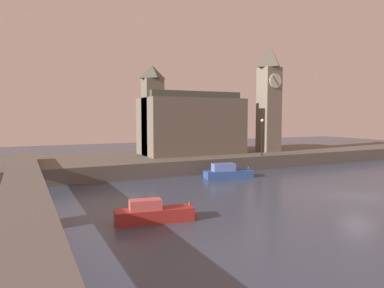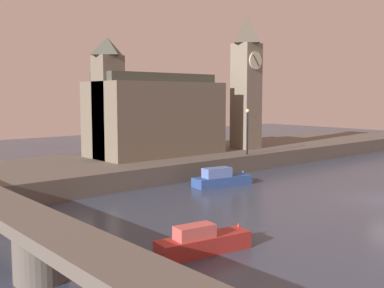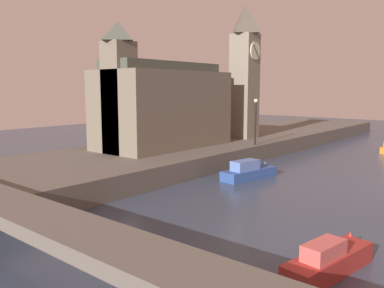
# 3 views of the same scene
# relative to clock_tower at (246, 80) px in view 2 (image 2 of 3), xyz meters

# --- Properties ---
(far_embankment) EXTENTS (70.00, 12.00, 1.50)m
(far_embankment) POSITION_rel_clock_tower_xyz_m (-5.98, 1.63, -7.78)
(far_embankment) COLOR #5B544C
(far_embankment) RESTS_ON ground
(clock_tower) EXTENTS (2.56, 2.59, 13.59)m
(clock_tower) POSITION_rel_clock_tower_xyz_m (0.00, 0.00, 0.00)
(clock_tower) COLOR slate
(clock_tower) RESTS_ON far_embankment
(parliament_hall) EXTENTS (12.14, 6.14, 10.29)m
(parliament_hall) POSITION_rel_clock_tower_xyz_m (-10.42, 2.00, -3.34)
(parliament_hall) COLOR #6B6051
(parliament_hall) RESTS_ON far_embankment
(bridge_span) EXTENTS (2.26, 35.12, 2.30)m
(bridge_span) POSITION_rel_clock_tower_xyz_m (-28.64, -16.05, -6.80)
(bridge_span) COLOR #5B544C
(bridge_span) RESTS_ON ground
(streetlamp) EXTENTS (0.36, 0.36, 4.22)m
(streetlamp) POSITION_rel_clock_tower_xyz_m (-3.81, -3.70, -4.42)
(streetlamp) COLOR black
(streetlamp) RESTS_ON far_embankment
(boat_tour_blue) EXTENTS (5.57, 2.25, 1.64)m
(boat_tour_blue) POSITION_rel_clock_tower_xyz_m (-10.07, -7.26, -8.03)
(boat_tour_blue) COLOR #2D4C93
(boat_tour_blue) RESTS_ON ground
(boat_dinghy_red) EXTENTS (5.11, 1.83, 1.49)m
(boat_dinghy_red) POSITION_rel_clock_tower_xyz_m (-21.61, -17.76, -8.04)
(boat_dinghy_red) COLOR maroon
(boat_dinghy_red) RESTS_ON ground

